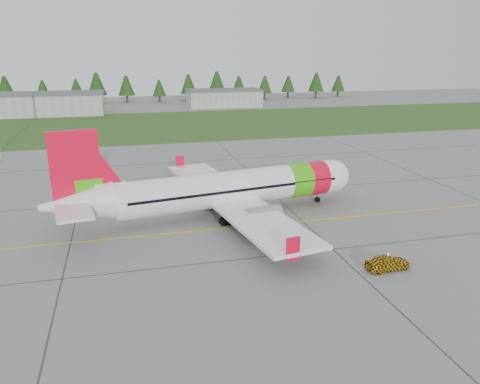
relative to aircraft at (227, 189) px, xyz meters
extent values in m
plane|color=gray|center=(-2.09, -12.02, -3.21)|extent=(320.00, 320.00, 0.00)
cylinder|color=white|center=(0.89, 0.14, 0.04)|extent=(27.64, 8.39, 4.10)
sphere|color=white|center=(14.38, 2.31, 0.04)|extent=(4.10, 4.10, 4.10)
cone|color=white|center=(-16.24, -2.61, 0.41)|extent=(7.92, 5.22, 4.10)
cube|color=black|center=(14.69, 2.36, 0.41)|extent=(2.09, 2.97, 0.59)
cylinder|color=#42C50E|center=(9.19, 1.48, 0.04)|extent=(3.36, 4.56, 4.18)
cylinder|color=red|center=(11.68, 1.88, 0.04)|extent=(2.95, 4.49, 4.18)
cube|color=white|center=(0.37, 0.06, -1.11)|extent=(11.05, 34.13, 0.38)
cube|color=red|center=(-3.33, 16.40, -0.53)|extent=(1.28, 0.39, 2.10)
cube|color=red|center=(1.98, -16.61, -0.53)|extent=(1.28, 0.39, 2.10)
cylinder|color=gray|center=(1.00, 6.02, -1.69)|extent=(4.09, 2.78, 2.21)
cylinder|color=gray|center=(2.84, -5.40, -1.69)|extent=(4.09, 2.78, 2.21)
cube|color=red|center=(-16.03, -2.58, 3.93)|extent=(4.83, 1.14, 7.99)
cube|color=#42C50E|center=(-14.89, -2.40, 1.62)|extent=(2.77, 0.87, 2.52)
cube|color=white|center=(-16.76, -2.70, 0.68)|extent=(5.24, 12.47, 0.23)
cylinder|color=slate|center=(12.30, 1.98, -2.48)|extent=(0.19, 0.19, 1.47)
cylinder|color=black|center=(12.30, 1.98, -2.86)|extent=(0.75, 0.40, 0.71)
cylinder|color=slate|center=(-1.14, 2.80, -2.22)|extent=(0.23, 0.23, 2.00)
cylinder|color=black|center=(-1.55, 2.73, -2.67)|extent=(1.15, 0.64, 1.09)
cylinder|color=slate|center=(-0.20, -3.01, -2.22)|extent=(0.23, 0.23, 2.00)
cylinder|color=black|center=(-0.62, -3.08, -2.67)|extent=(1.15, 0.64, 1.09)
imported|color=yellow|center=(10.69, -17.21, -1.23)|extent=(1.46, 1.69, 3.98)
cube|color=#30561E|center=(-2.09, 69.98, -3.20)|extent=(320.00, 50.00, 0.03)
cube|color=gold|center=(-2.09, -4.02, -3.20)|extent=(120.00, 0.25, 0.02)
cube|color=#A8A8A3|center=(-32.09, 97.98, -0.21)|extent=(32.00, 14.00, 6.00)
cube|color=#A8A8A3|center=(22.91, 105.98, -0.61)|extent=(24.00, 12.00, 5.20)
camera|label=1|loc=(-11.21, -50.47, 15.57)|focal=35.00mm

